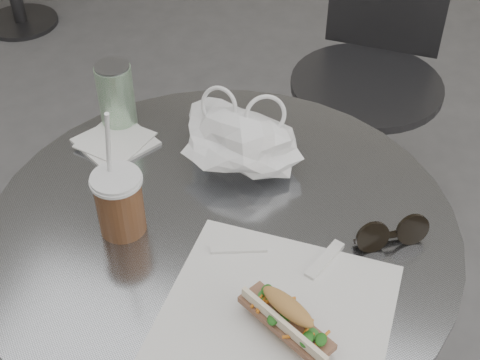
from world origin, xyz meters
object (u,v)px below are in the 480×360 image
(sunglasses, at_px, (391,234))
(drink_can, at_px, (116,96))
(iced_coffee, at_px, (119,202))
(cafe_table, at_px, (224,326))
(banh_mi, at_px, (286,319))
(chair_far, at_px, (364,117))

(sunglasses, relative_size, drink_can, 0.88)
(iced_coffee, distance_m, drink_can, 0.28)
(cafe_table, relative_size, sunglasses, 6.82)
(banh_mi, relative_size, iced_coffee, 0.80)
(sunglasses, bearing_deg, chair_far, 67.37)
(cafe_table, xyz_separation_m, banh_mi, (0.15, -0.17, 0.31))
(cafe_table, xyz_separation_m, iced_coffee, (-0.15, -0.06, 0.33))
(cafe_table, distance_m, iced_coffee, 0.37)
(chair_far, bearing_deg, iced_coffee, 76.21)
(banh_mi, bearing_deg, chair_far, 121.23)
(sunglasses, bearing_deg, banh_mi, -150.00)
(chair_far, height_order, banh_mi, banh_mi)
(chair_far, xyz_separation_m, sunglasses, (0.14, -0.85, 0.41))
(banh_mi, distance_m, drink_can, 0.56)
(cafe_table, height_order, banh_mi, banh_mi)
(cafe_table, relative_size, banh_mi, 4.06)
(iced_coffee, bearing_deg, sunglasses, 12.90)
(cafe_table, bearing_deg, banh_mi, -48.61)
(sunglasses, height_order, drink_can, drink_can)
(cafe_table, bearing_deg, sunglasses, 8.28)
(iced_coffee, height_order, sunglasses, iced_coffee)
(iced_coffee, distance_m, sunglasses, 0.42)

